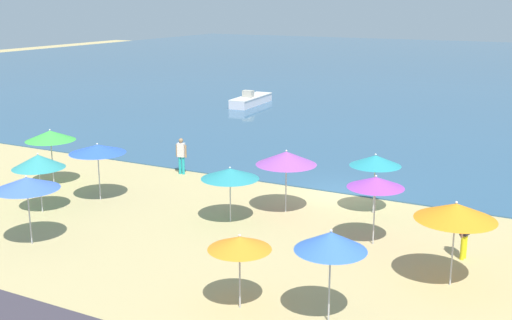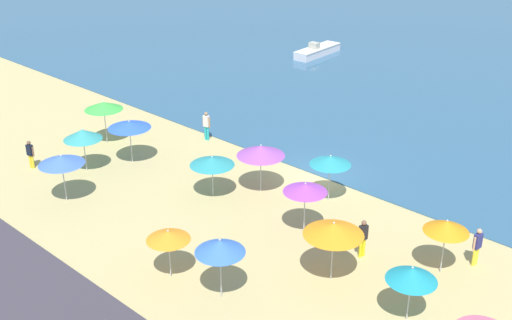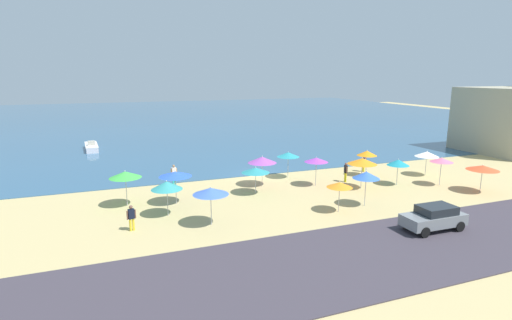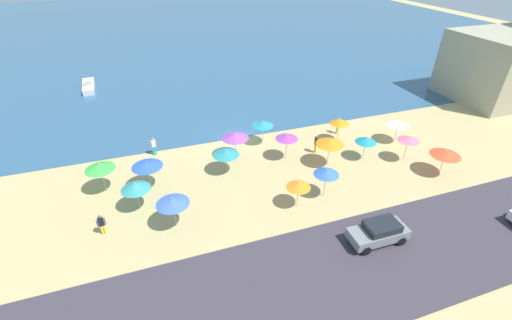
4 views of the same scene
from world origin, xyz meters
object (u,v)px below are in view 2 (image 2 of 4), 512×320
object	(u,v)px
beach_umbrella_13	(447,226)
beach_umbrella_9	(330,160)
beach_umbrella_8	(103,106)
beach_umbrella_11	(334,229)
beach_umbrella_6	(61,160)
bather_0	(206,124)
bather_1	(30,153)
beach_umbrella_2	(129,125)
bather_3	(363,236)
bather_2	(477,245)
beach_umbrella_14	(168,236)
beach_umbrella_7	(83,134)
beach_umbrella_3	(412,274)
beach_umbrella_5	(212,161)
beach_umbrella_10	(305,188)
skiff_nearshore	(318,51)
beach_umbrella_4	(220,246)
beach_umbrella_12	(261,151)

from	to	relation	value
beach_umbrella_13	beach_umbrella_9	bearing A→B (deg)	164.96
beach_umbrella_8	beach_umbrella_9	size ratio (longest dim) A/B	1.07
beach_umbrella_11	beach_umbrella_13	size ratio (longest dim) A/B	1.08
beach_umbrella_6	bather_0	xyz separation A→B (m)	(-0.59, 10.22, -1.21)
beach_umbrella_13	bather_1	size ratio (longest dim) A/B	1.52
beach_umbrella_2	bather_3	size ratio (longest dim) A/B	1.42
bather_2	bather_3	world-z (taller)	bather_3
bather_2	beach_umbrella_14	bearing A→B (deg)	-133.44
beach_umbrella_13	beach_umbrella_7	bearing A→B (deg)	-167.36
beach_umbrella_3	bather_1	distance (m)	22.35
beach_umbrella_8	beach_umbrella_9	world-z (taller)	beach_umbrella_8
beach_umbrella_5	beach_umbrella_6	bearing A→B (deg)	-133.45
beach_umbrella_10	skiff_nearshore	bearing A→B (deg)	126.55
beach_umbrella_8	bather_0	xyz separation A→B (m)	(4.16, 4.41, -1.33)
beach_umbrella_4	bather_2	distance (m)	10.84
beach_umbrella_7	beach_umbrella_14	distance (m)	11.74
beach_umbrella_2	skiff_nearshore	size ratio (longest dim) A/B	0.43
beach_umbrella_10	beach_umbrella_14	xyz separation A→B (m)	(-1.79, -6.41, -0.33)
beach_umbrella_2	beach_umbrella_6	bearing A→B (deg)	-75.49
beach_umbrella_4	beach_umbrella_10	world-z (taller)	beach_umbrella_4
beach_umbrella_14	bather_2	size ratio (longest dim) A/B	1.26
beach_umbrella_6	bather_2	world-z (taller)	beach_umbrella_6
beach_umbrella_5	beach_umbrella_6	distance (m)	7.35
beach_umbrella_8	beach_umbrella_6	bearing A→B (deg)	-50.72
beach_umbrella_5	beach_umbrella_11	world-z (taller)	beach_umbrella_11
bather_1	beach_umbrella_3	bearing A→B (deg)	6.61
beach_umbrella_7	beach_umbrella_12	size ratio (longest dim) A/B	0.95
bather_2	skiff_nearshore	bearing A→B (deg)	139.10
beach_umbrella_11	bather_3	size ratio (longest dim) A/B	1.51
beach_umbrella_2	beach_umbrella_9	world-z (taller)	beach_umbrella_2
beach_umbrella_2	beach_umbrella_6	size ratio (longest dim) A/B	1.00
beach_umbrella_12	bather_1	xyz separation A→B (m)	(-11.22, -6.57, -1.35)
beach_umbrella_3	bather_3	xyz separation A→B (m)	(-3.63, 2.40, -0.99)
beach_umbrella_10	beach_umbrella_2	bearing A→B (deg)	-177.29
beach_umbrella_7	beach_umbrella_12	bearing A→B (deg)	28.14
beach_umbrella_5	beach_umbrella_9	world-z (taller)	beach_umbrella_9
beach_umbrella_5	beach_umbrella_11	bearing A→B (deg)	-11.54
beach_umbrella_10	beach_umbrella_13	xyz separation A→B (m)	(6.14, 1.35, -0.10)
beach_umbrella_9	bather_0	size ratio (longest dim) A/B	1.37
beach_umbrella_14	beach_umbrella_3	bearing A→B (deg)	26.02
beach_umbrella_8	bather_3	size ratio (longest dim) A/B	1.51
beach_umbrella_13	beach_umbrella_11	bearing A→B (deg)	-131.01
beach_umbrella_11	bather_3	xyz separation A→B (m)	(-0.05, 2.26, -1.36)
beach_umbrella_2	bather_0	distance (m)	5.32
beach_umbrella_12	bather_0	distance (m)	7.68
beach_umbrella_8	beach_umbrella_12	bearing A→B (deg)	8.10
beach_umbrella_5	beach_umbrella_9	size ratio (longest dim) A/B	0.91
beach_umbrella_4	beach_umbrella_7	xyz separation A→B (m)	(-13.70, 3.03, -0.17)
beach_umbrella_8	skiff_nearshore	distance (m)	24.70
beach_umbrella_7	beach_umbrella_8	bearing A→B (deg)	128.43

